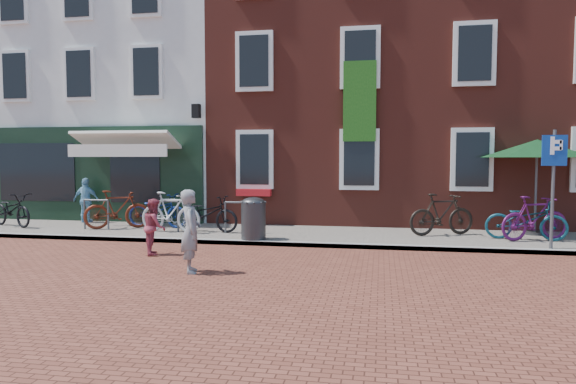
% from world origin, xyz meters
% --- Properties ---
extents(ground, '(80.00, 80.00, 0.00)m').
position_xyz_m(ground, '(0.00, 0.00, 0.00)').
color(ground, brown).
extents(sidewalk, '(24.00, 3.00, 0.10)m').
position_xyz_m(sidewalk, '(1.00, 1.50, 0.05)').
color(sidewalk, slate).
rests_on(sidewalk, ground).
extents(building_stucco, '(8.00, 8.00, 9.00)m').
position_xyz_m(building_stucco, '(-5.00, 7.00, 4.50)').
color(building_stucco, silver).
rests_on(building_stucco, ground).
extents(building_brick_mid, '(6.00, 8.00, 10.00)m').
position_xyz_m(building_brick_mid, '(2.00, 7.00, 5.00)').
color(building_brick_mid, maroon).
rests_on(building_brick_mid, ground).
extents(building_brick_right, '(6.00, 8.00, 10.00)m').
position_xyz_m(building_brick_right, '(8.00, 7.00, 5.00)').
color(building_brick_right, maroon).
rests_on(building_brick_right, ground).
extents(litter_bin, '(0.59, 0.59, 1.08)m').
position_xyz_m(litter_bin, '(1.13, 0.30, 0.66)').
color(litter_bin, '#343437').
rests_on(litter_bin, sidewalk).
extents(parking_sign, '(0.50, 0.08, 2.54)m').
position_xyz_m(parking_sign, '(7.71, 0.24, 1.79)').
color(parking_sign, '#4C4C4F').
rests_on(parking_sign, sidewalk).
extents(parasol, '(2.72, 2.72, 2.51)m').
position_xyz_m(parasol, '(7.96, 2.36, 2.37)').
color(parasol, '#4C4C4F').
rests_on(parasol, sidewalk).
extents(woman, '(0.53, 0.64, 1.48)m').
position_xyz_m(woman, '(0.80, -2.90, 0.74)').
color(woman, gray).
rests_on(woman, ground).
extents(boy, '(0.65, 0.71, 1.19)m').
position_xyz_m(boy, '(-0.60, -1.40, 0.59)').
color(boy, '#993646').
rests_on(boy, ground).
extents(cafe_person, '(0.81, 0.38, 1.35)m').
position_xyz_m(cafe_person, '(-4.64, 2.55, 0.77)').
color(cafe_person, '#74AFD1').
rests_on(cafe_person, sidewalk).
extents(bicycle_0, '(1.92, 1.28, 0.95)m').
position_xyz_m(bicycle_0, '(-6.19, 1.32, 0.58)').
color(bicycle_0, black).
rests_on(bicycle_0, sidewalk).
extents(bicycle_1, '(1.79, 1.23, 1.06)m').
position_xyz_m(bicycle_1, '(-3.01, 1.45, 0.63)').
color(bicycle_1, '#551B0D').
rests_on(bicycle_1, sidewalk).
extents(bicycle_2, '(1.87, 0.81, 0.95)m').
position_xyz_m(bicycle_2, '(-2.04, 1.89, 0.58)').
color(bicycle_2, navy).
rests_on(bicycle_2, sidewalk).
extents(bicycle_3, '(1.81, 0.77, 1.06)m').
position_xyz_m(bicycle_3, '(-1.30, 1.07, 0.63)').
color(bicycle_3, '#A0A1A2').
rests_on(bicycle_3, sidewalk).
extents(bicycle_4, '(1.88, 0.88, 0.95)m').
position_xyz_m(bicycle_4, '(-0.42, 1.32, 0.58)').
color(bicycle_4, black).
rests_on(bicycle_4, sidewalk).
extents(bicycle_5, '(1.81, 1.16, 1.06)m').
position_xyz_m(bicycle_5, '(5.61, 1.79, 0.63)').
color(bicycle_5, black).
rests_on(bicycle_5, sidewalk).
extents(bicycle_6, '(1.89, 0.90, 0.95)m').
position_xyz_m(bicycle_6, '(7.49, 1.39, 0.58)').
color(bicycle_6, '#0D3745').
rests_on(bicycle_6, sidewalk).
extents(bicycle_7, '(1.81, 1.14, 1.06)m').
position_xyz_m(bicycle_7, '(7.67, 1.31, 0.63)').
color(bicycle_7, '#52114A').
rests_on(bicycle_7, sidewalk).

